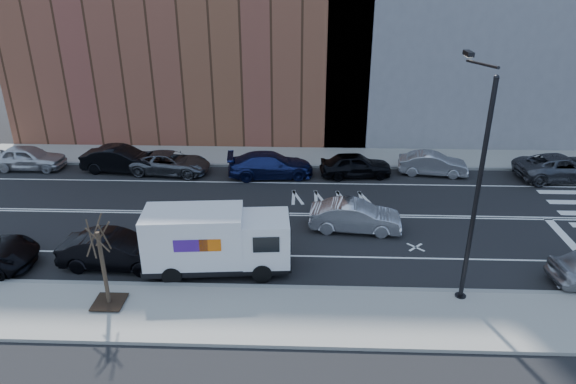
# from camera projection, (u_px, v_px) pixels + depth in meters

# --- Properties ---
(ground) EXTENTS (120.00, 120.00, 0.00)m
(ground) POSITION_uv_depth(u_px,v_px,m) (292.00, 214.00, 27.75)
(ground) COLOR black
(ground) RESTS_ON ground
(sidewalk_near) EXTENTS (44.00, 3.60, 0.15)m
(sidewalk_near) POSITION_uv_depth(u_px,v_px,m) (286.00, 315.00, 19.69)
(sidewalk_near) COLOR gray
(sidewalk_near) RESTS_ON ground
(sidewalk_far) EXTENTS (44.00, 3.60, 0.15)m
(sidewalk_far) POSITION_uv_depth(u_px,v_px,m) (296.00, 157.00, 35.74)
(sidewalk_far) COLOR gray
(sidewalk_far) RESTS_ON ground
(curb_near) EXTENTS (44.00, 0.25, 0.17)m
(curb_near) POSITION_uv_depth(u_px,v_px,m) (288.00, 288.00, 21.33)
(curb_near) COLOR gray
(curb_near) RESTS_ON ground
(curb_far) EXTENTS (44.00, 0.25, 0.17)m
(curb_far) POSITION_uv_depth(u_px,v_px,m) (295.00, 166.00, 34.09)
(curb_far) COLOR gray
(curb_far) RESTS_ON ground
(road_markings) EXTENTS (40.00, 8.60, 0.01)m
(road_markings) POSITION_uv_depth(u_px,v_px,m) (292.00, 214.00, 27.75)
(road_markings) COLOR white
(road_markings) RESTS_ON ground
(streetlight) EXTENTS (0.44, 4.02, 9.34)m
(streetlight) POSITION_uv_depth(u_px,v_px,m) (475.00, 179.00, 19.13)
(streetlight) COLOR black
(streetlight) RESTS_ON ground
(street_tree) EXTENTS (1.20, 1.20, 3.75)m
(street_tree) POSITION_uv_depth(u_px,v_px,m) (105.00, 276.00, 19.73)
(street_tree) COLOR black
(street_tree) RESTS_ON ground
(fedex_van) EXTENTS (6.49, 2.69, 2.89)m
(fedex_van) POSITION_uv_depth(u_px,v_px,m) (216.00, 240.00, 22.13)
(fedex_van) COLOR black
(fedex_van) RESTS_ON ground
(far_parked_a) EXTENTS (4.65, 1.88, 1.58)m
(far_parked_a) POSITION_uv_depth(u_px,v_px,m) (28.00, 158.00, 33.54)
(far_parked_a) COLOR #B8B9BD
(far_parked_a) RESTS_ON ground
(far_parked_b) EXTENTS (5.17, 2.26, 1.65)m
(far_parked_b) POSITION_uv_depth(u_px,v_px,m) (121.00, 159.00, 33.12)
(far_parked_b) COLOR black
(far_parked_b) RESTS_ON ground
(far_parked_c) EXTENTS (5.24, 2.82, 1.40)m
(far_parked_c) POSITION_uv_depth(u_px,v_px,m) (171.00, 163.00, 32.92)
(far_parked_c) COLOR #515359
(far_parked_c) RESTS_ON ground
(far_parked_d) EXTENTS (5.58, 2.76, 1.56)m
(far_parked_d) POSITION_uv_depth(u_px,v_px,m) (270.00, 165.00, 32.38)
(far_parked_d) COLOR navy
(far_parked_d) RESTS_ON ground
(far_parked_e) EXTENTS (4.63, 2.24, 1.52)m
(far_parked_e) POSITION_uv_depth(u_px,v_px,m) (356.00, 165.00, 32.41)
(far_parked_e) COLOR black
(far_parked_e) RESTS_ON ground
(far_parked_f) EXTENTS (4.44, 2.02, 1.41)m
(far_parked_f) POSITION_uv_depth(u_px,v_px,m) (433.00, 164.00, 32.73)
(far_parked_f) COLOR #A8A8AD
(far_parked_f) RESTS_ON ground
(far_parked_g) EXTENTS (5.83, 3.16, 1.55)m
(far_parked_g) POSITION_uv_depth(u_px,v_px,m) (561.00, 167.00, 31.98)
(far_parked_g) COLOR #48494F
(far_parked_g) RESTS_ON ground
(driving_sedan) EXTENTS (4.72, 2.02, 1.51)m
(driving_sedan) POSITION_uv_depth(u_px,v_px,m) (355.00, 216.00, 25.86)
(driving_sedan) COLOR silver
(driving_sedan) RESTS_ON ground
(near_parked_rear_a) EXTENTS (4.93, 1.93, 1.60)m
(near_parked_rear_a) POSITION_uv_depth(u_px,v_px,m) (115.00, 250.00, 22.72)
(near_parked_rear_a) COLOR black
(near_parked_rear_a) RESTS_ON ground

